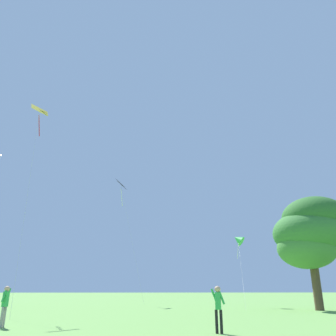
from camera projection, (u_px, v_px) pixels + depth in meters
The scene contains 6 objects.
kite_green_small at pixel (238, 239), 37.12m from camera, with size 2.56×8.15×7.46m.
kite_yellow_diamond at pixel (39, 118), 30.09m from camera, with size 2.74×6.53×17.24m.
kite_black_large at pixel (122, 190), 45.01m from camera, with size 4.16×5.18×15.40m.
person_foreground_watcher at pixel (218, 305), 13.89m from camera, with size 0.57×0.25×1.78m.
person_with_spool at pixel (5, 302), 15.99m from camera, with size 0.25×0.58×1.80m.
tree_right_cluster at pixel (311, 232), 30.27m from camera, with size 6.45×6.39×9.51m.
Camera 1 is at (-1.52, -5.80, 1.64)m, focal length 36.83 mm.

